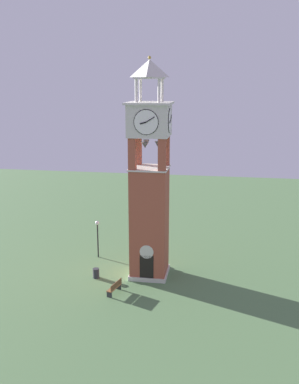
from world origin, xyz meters
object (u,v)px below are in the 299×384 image
(clock_tower, at_px, (149,190))
(lamp_post, at_px, (98,232))
(park_bench, at_px, (115,287))
(trash_bin, at_px, (96,273))

(clock_tower, height_order, lamp_post, clock_tower)
(clock_tower, distance_m, park_bench, 7.92)
(clock_tower, distance_m, trash_bin, 8.08)
(clock_tower, xyz_separation_m, trash_bin, (-4.18, -1.32, -6.78))
(lamp_post, bearing_deg, park_bench, -64.48)
(trash_bin, bearing_deg, clock_tower, 17.54)
(park_bench, distance_m, trash_bin, 3.21)
(clock_tower, xyz_separation_m, park_bench, (-2.03, -3.71, -6.70))
(park_bench, bearing_deg, lamp_post, 115.52)
(clock_tower, height_order, trash_bin, clock_tower)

